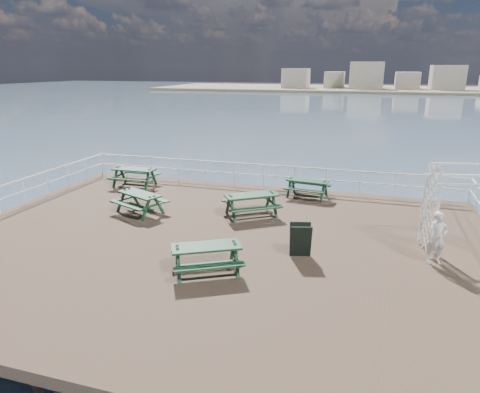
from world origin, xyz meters
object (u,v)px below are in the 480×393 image
object	(u,v)px
picnic_table_d	(140,198)
picnic_table_c	(251,200)
person	(437,238)
picnic_table_b	(308,185)
picnic_table_e	(206,253)
trellis_arbor	(464,214)
picnic_table_a	(134,173)

from	to	relation	value
picnic_table_d	picnic_table_c	bearing A→B (deg)	35.27
picnic_table_c	person	xyz separation A→B (m)	(6.22, -2.44, 0.17)
picnic_table_b	picnic_table_d	world-z (taller)	picnic_table_d
picnic_table_d	picnic_table_e	size ratio (longest dim) A/B	0.96
picnic_table_b	picnic_table_d	bearing A→B (deg)	-138.11
picnic_table_b	trellis_arbor	distance (m)	6.99
picnic_table_a	picnic_table_e	distance (m)	9.87
picnic_table_d	picnic_table_e	xyz separation A→B (m)	(4.35, -3.99, 0.01)
picnic_table_a	picnic_table_c	bearing A→B (deg)	-21.89
picnic_table_b	picnic_table_d	xyz separation A→B (m)	(-5.95, -4.03, 0.02)
picnic_table_e	trellis_arbor	distance (m)	7.86
picnic_table_d	picnic_table_a	bearing A→B (deg)	146.05
person	picnic_table_b	bearing A→B (deg)	110.96
picnic_table_c	picnic_table_d	xyz separation A→B (m)	(-4.26, -0.93, -0.04)
picnic_table_a	picnic_table_c	size ratio (longest dim) A/B	0.80
picnic_table_c	trellis_arbor	bearing A→B (deg)	-45.24
trellis_arbor	picnic_table_b	bearing A→B (deg)	127.88
picnic_table_b	picnic_table_c	world-z (taller)	picnic_table_c
picnic_table_a	picnic_table_e	bearing A→B (deg)	-49.49
picnic_table_a	trellis_arbor	bearing A→B (deg)	-16.77
picnic_table_b	picnic_table_e	distance (m)	8.18
picnic_table_b	picnic_table_e	bearing A→B (deg)	-93.53
trellis_arbor	picnic_table_e	bearing A→B (deg)	-165.29
picnic_table_e	picnic_table_a	bearing A→B (deg)	102.81
picnic_table_a	picnic_table_c	xyz separation A→B (m)	(6.47, -2.45, -0.01)
picnic_table_b	picnic_table_c	distance (m)	3.53
picnic_table_d	person	bearing A→B (deg)	14.71
picnic_table_d	trellis_arbor	bearing A→B (deg)	20.88
picnic_table_a	trellis_arbor	size ratio (longest dim) A/B	0.73
picnic_table_d	person	xyz separation A→B (m)	(10.47, -1.51, 0.21)
picnic_table_c	person	size ratio (longest dim) A/B	1.61
picnic_table_e	trellis_arbor	size ratio (longest dim) A/B	0.85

